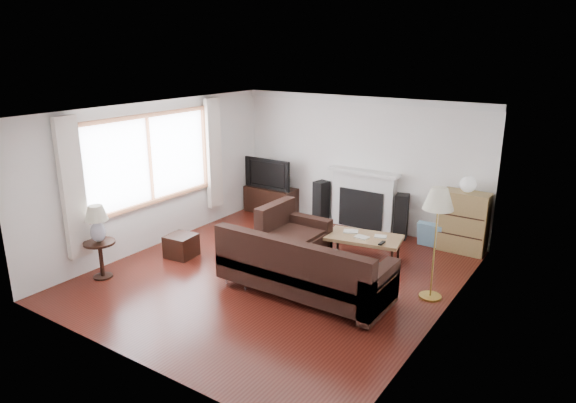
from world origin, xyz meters
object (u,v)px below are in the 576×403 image
Objects in this scene: side_table at (101,260)px; sectional_sofa at (304,266)px; bookshelf at (464,222)px; floor_lamp at (435,244)px; coffee_table at (364,249)px; tv_stand at (271,200)px.

sectional_sofa is at bearing 23.59° from side_table.
bookshelf is 0.66× the size of floor_lamp.
tv_stand is at bearing 144.13° from coffee_table.
floor_lamp reaches higher than side_table.
floor_lamp is at bearing 26.02° from side_table.
side_table reaches higher than tv_stand.
tv_stand is at bearing 132.60° from sectional_sofa.
sectional_sofa reaches higher than tv_stand.
coffee_table is at bearing 41.64° from side_table.
tv_stand is 0.41× the size of sectional_sofa.
tv_stand is 3.08m from coffee_table.
coffee_table is 2.03× the size of side_table.
coffee_table is at bearing 156.22° from floor_lamp.
coffee_table is 0.74× the size of floor_lamp.
bookshelf reaches higher than tv_stand.
floor_lamp is at bearing -34.26° from coffee_table.
bookshelf is 1.82× the size of side_table.
coffee_table is 4.08m from side_table.
bookshelf is at bearing 43.96° from side_table.
sectional_sofa reaches higher than coffee_table.
side_table is at bearing -153.98° from floor_lamp.
floor_lamp reaches higher than coffee_table.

